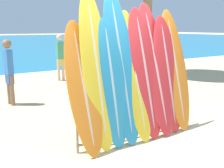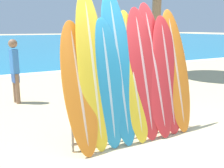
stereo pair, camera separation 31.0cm
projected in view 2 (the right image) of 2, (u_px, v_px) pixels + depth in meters
The scene contains 15 objects.
ground_plane at pixel (148, 144), 4.39m from camera, with size 160.00×160.00×0.00m, color #CCB789.
surfboard_rack at pixel (134, 114), 4.55m from camera, with size 2.30×0.04×0.81m.
surfboard_slot_0 at pixel (79, 87), 4.01m from camera, with size 0.53×0.77×2.04m.
surfboard_slot_1 at pixel (93, 70), 4.11m from camera, with size 0.49×0.70×2.52m.
surfboard_slot_2 at pixel (108, 83), 4.21m from camera, with size 0.52×0.58×2.09m.
surfboard_slot_3 at pixel (119, 67), 4.36m from camera, with size 0.55×0.80×2.55m.
surfboard_slot_4 at pixel (133, 76), 4.47m from camera, with size 0.50×0.76×2.22m.
surfboard_slot_5 at pixel (143, 73), 4.56m from camera, with size 0.58×0.74×2.28m.
surfboard_slot_6 at pixel (155, 69), 4.70m from camera, with size 0.58×0.87×2.38m.
surfboard_slot_7 at pixel (168, 74), 4.80m from camera, with size 0.58×0.62×2.14m.
surfboard_slot_8 at pixel (176, 70), 4.91m from camera, with size 0.56×0.72×2.27m.
person_near_water at pixel (68, 55), 9.58m from camera, with size 0.28×0.23×1.68m.
person_mid_beach at pixel (15, 69), 6.62m from camera, with size 0.22×0.27×1.64m.
person_far_left at pixel (159, 66), 7.60m from camera, with size 0.25×0.21×1.50m.
person_far_right at pixel (109, 64), 7.68m from camera, with size 0.27×0.23×1.58m.
Camera 2 is at (-2.47, -3.30, 1.92)m, focal length 42.00 mm.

